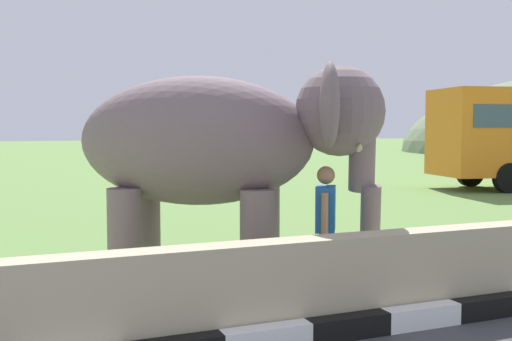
{
  "coord_description": "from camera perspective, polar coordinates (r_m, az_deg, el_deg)",
  "views": [
    {
      "loc": [
        0.57,
        -1.18,
        2.13
      ],
      "look_at": [
        3.46,
        5.93,
        1.6
      ],
      "focal_mm": 42.57,
      "sensor_mm": 36.0,
      "label": 1
    }
  ],
  "objects": [
    {
      "name": "person_handler",
      "position": [
        7.83,
        6.55,
        -4.93
      ],
      "size": [
        0.41,
        0.57,
        1.66
      ],
      "color": "navy",
      "rests_on": "ground_plane"
    },
    {
      "name": "elephant",
      "position": [
        7.98,
        -3.02,
        2.44
      ],
      "size": [
        3.98,
        3.38,
        2.93
      ],
      "color": "slate",
      "rests_on": "ground_plane"
    },
    {
      "name": "barrier_parapet",
      "position": [
        5.94,
        -7.46,
        -12.03
      ],
      "size": [
        28.0,
        0.36,
        1.0
      ],
      "primitive_type": "cube",
      "color": "tan",
      "rests_on": "ground_plane"
    }
  ]
}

